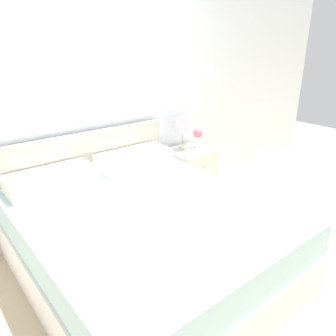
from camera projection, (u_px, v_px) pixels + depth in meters
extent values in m
plane|color=#CCB28E|center=(90.00, 221.00, 3.53)|extent=(12.00, 12.00, 0.00)
cube|color=white|center=(75.00, 99.00, 3.11)|extent=(8.00, 0.06, 2.60)
cube|color=white|center=(147.00, 254.00, 2.70)|extent=(1.78, 2.12, 0.36)
cube|color=silver|center=(146.00, 221.00, 2.58)|extent=(1.75, 2.08, 0.26)
cube|color=beige|center=(87.00, 180.00, 3.33)|extent=(1.82, 0.05, 0.99)
cube|color=white|center=(51.00, 179.00, 2.85)|extent=(0.75, 0.36, 0.14)
cube|color=white|center=(134.00, 158.00, 3.35)|extent=(0.75, 0.36, 0.14)
cube|color=silver|center=(190.00, 174.00, 3.95)|extent=(0.49, 0.46, 0.61)
sphere|color=#B2AD93|center=(204.00, 167.00, 3.72)|extent=(0.02, 0.02, 0.02)
cylinder|color=beige|center=(182.00, 146.00, 3.88)|extent=(0.10, 0.10, 0.07)
cylinder|color=#B7B29E|center=(183.00, 137.00, 3.84)|extent=(0.02, 0.02, 0.14)
cylinder|color=silver|center=(183.00, 125.00, 3.79)|extent=(0.19, 0.19, 0.15)
cylinder|color=white|center=(197.00, 141.00, 3.94)|extent=(0.09, 0.09, 0.13)
sphere|color=#E06B7F|center=(198.00, 133.00, 3.90)|extent=(0.11, 0.11, 0.11)
sphere|color=#609356|center=(199.00, 135.00, 3.93)|extent=(0.05, 0.05, 0.05)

